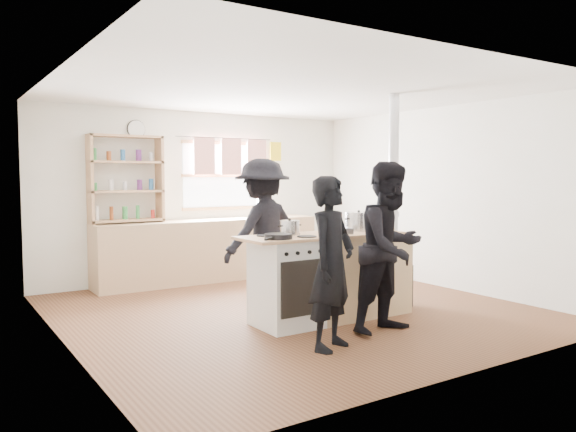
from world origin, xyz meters
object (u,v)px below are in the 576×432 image
object	(u,v)px
skillet_greens	(278,236)
person_near_right	(391,247)
cooking_island	(332,276)
bread_board	(380,226)
thermos	(260,208)
flue_heater	(392,252)
stockpot_stove	(290,227)
person_near_left	(332,263)
person_far	(262,232)
roast_tray	(337,230)
stockpot_counter	(359,221)

from	to	relation	value
skillet_greens	person_near_right	xyz separation A→B (m)	(0.94, -0.60, -0.12)
cooking_island	bread_board	world-z (taller)	bread_board
person_near_right	thermos	bearing A→B (deg)	75.18
cooking_island	flue_heater	distance (m)	0.98
stockpot_stove	flue_heater	bearing A→B (deg)	-1.70
person_near_left	person_far	size ratio (longest dim) A/B	0.88
roast_tray	person_near_left	bearing A→B (deg)	-130.35
cooking_island	person_near_left	world-z (taller)	person_near_left
cooking_island	flue_heater	xyz separation A→B (m)	(0.96, 0.08, 0.18)
stockpot_counter	flue_heater	xyz separation A→B (m)	(0.52, -0.01, -0.38)
skillet_greens	bread_board	world-z (taller)	bread_board
stockpot_counter	person_near_right	size ratio (longest dim) A/B	0.19
flue_heater	person_far	world-z (taller)	flue_heater
person_near_left	person_far	distance (m)	1.91
thermos	flue_heater	size ratio (longest dim) A/B	0.12
cooking_island	flue_heater	world-z (taller)	flue_heater
thermos	bread_board	world-z (taller)	thermos
roast_tray	stockpot_counter	distance (m)	0.44
cooking_island	stockpot_stove	world-z (taller)	stockpot_stove
stockpot_counter	person_near_right	world-z (taller)	person_near_right
thermos	roast_tray	world-z (taller)	thermos
stockpot_stove	bread_board	size ratio (longest dim) A/B	0.73
stockpot_counter	person_near_left	size ratio (longest dim) A/B	0.20
bread_board	person_near_right	world-z (taller)	person_near_right
thermos	bread_board	xyz separation A→B (m)	(-0.04, -2.78, -0.07)
cooking_island	skillet_greens	distance (m)	0.93
person_near_left	cooking_island	bearing A→B (deg)	26.66
bread_board	stockpot_stove	bearing A→B (deg)	173.32
skillet_greens	person_near_left	distance (m)	0.74
stockpot_stove	cooking_island	bearing A→B (deg)	-14.75
flue_heater	person_far	bearing A→B (deg)	142.58
thermos	flue_heater	bearing A→B (deg)	-84.69
skillet_greens	bread_board	xyz separation A→B (m)	(1.44, 0.13, 0.02)
bread_board	person_near_right	distance (m)	0.89
roast_tray	person_near_left	size ratio (longest dim) A/B	0.25
person_far	person_near_left	bearing A→B (deg)	62.78
skillet_greens	stockpot_counter	world-z (taller)	stockpot_counter
thermos	flue_heater	distance (m)	2.73
cooking_island	roast_tray	world-z (taller)	roast_tray
thermos	flue_heater	xyz separation A→B (m)	(0.25, -2.69, -0.40)
stockpot_stove	person_near_left	world-z (taller)	person_near_left
skillet_greens	flue_heater	bearing A→B (deg)	7.14
roast_tray	person_near_right	bearing A→B (deg)	-78.66
skillet_greens	stockpot_stove	world-z (taller)	stockpot_stove
flue_heater	bread_board	bearing A→B (deg)	-162.30
cooking_island	person_far	world-z (taller)	person_far
cooking_island	skillet_greens	size ratio (longest dim) A/B	5.13
stockpot_stove	person_near_left	size ratio (longest dim) A/B	0.14
stockpot_stove	person_far	distance (m)	0.93
stockpot_counter	flue_heater	world-z (taller)	flue_heater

